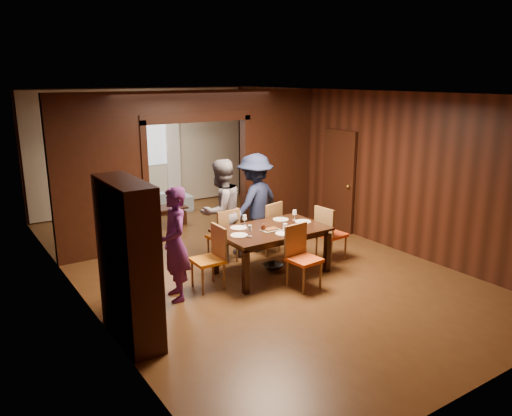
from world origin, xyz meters
TOP-DOWN VIEW (x-y plane):
  - floor at (0.00, 0.00)m, footprint 9.00×9.00m
  - ceiling at (0.00, 0.00)m, footprint 5.50×9.00m
  - room_walls at (0.00, 1.89)m, footprint 5.52×9.01m
  - person_purple at (-1.59, -0.76)m, footprint 0.49×0.67m
  - person_grey at (-0.26, 0.24)m, footprint 1.02×0.88m
  - person_navy at (0.54, 0.38)m, footprint 1.32×1.02m
  - sofa at (-0.10, 3.85)m, footprint 1.88×0.81m
  - serving_bowl at (0.25, -0.60)m, footprint 0.33×0.33m
  - dining_table at (0.14, -0.71)m, footprint 1.76×1.09m
  - coffee_table at (-0.17, 2.79)m, footprint 0.80×0.50m
  - chair_left at (-1.04, -0.70)m, footprint 0.45×0.45m
  - chair_right at (1.39, -0.78)m, footprint 0.47×0.47m
  - chair_far_l at (-0.28, 0.17)m, footprint 0.47×0.47m
  - chair_far_r at (0.60, 0.13)m, footprint 0.54×0.54m
  - chair_near at (0.20, -1.49)m, footprint 0.48×0.48m
  - hutch at (-2.53, -1.50)m, footprint 0.40×1.20m
  - door_right at (2.70, 0.50)m, footprint 0.06×0.90m
  - window_far at (0.00, 4.44)m, footprint 1.20×0.03m
  - curtain_left at (-0.75, 4.40)m, footprint 0.35×0.06m
  - curtain_right at (0.75, 4.40)m, footprint 0.35×0.06m
  - plate_left at (-0.50, -0.74)m, footprint 0.27×0.27m
  - plate_far_l at (-0.30, -0.40)m, footprint 0.27×0.27m
  - plate_far_r at (0.56, -0.38)m, footprint 0.27×0.27m
  - plate_right at (0.80, -0.70)m, footprint 0.27×0.27m
  - plate_near at (0.13, -1.06)m, footprint 0.27×0.27m
  - platter_a at (0.06, -0.80)m, footprint 0.30×0.20m
  - platter_b at (0.46, -0.94)m, footprint 0.30×0.20m
  - wineglass_left at (-0.38, -0.86)m, footprint 0.08×0.08m
  - wineglass_far at (-0.14, -0.32)m, footprint 0.08×0.08m
  - wineglass_right at (0.75, -0.53)m, footprint 0.08×0.08m
  - tumbler at (0.20, -0.99)m, footprint 0.07×0.07m
  - condiment_jar at (-0.04, -0.74)m, footprint 0.08×0.08m

SIDE VIEW (x-z plane):
  - floor at x=0.00m, z-range 0.00..0.00m
  - coffee_table at x=-0.17m, z-range 0.00..0.40m
  - sofa at x=-0.10m, z-range 0.00..0.54m
  - dining_table at x=0.14m, z-range 0.00..0.76m
  - chair_left at x=-1.04m, z-range 0.00..0.97m
  - chair_right at x=1.39m, z-range 0.00..0.97m
  - chair_far_l at x=-0.28m, z-range 0.00..0.97m
  - chair_far_r at x=0.60m, z-range 0.00..0.97m
  - chair_near at x=0.20m, z-range 0.00..0.97m
  - plate_left at x=-0.50m, z-range 0.76..0.77m
  - plate_far_l at x=-0.30m, z-range 0.76..0.77m
  - plate_far_r at x=0.56m, z-range 0.76..0.77m
  - plate_right at x=0.80m, z-range 0.76..0.77m
  - plate_near at x=0.13m, z-range 0.76..0.77m
  - platter_a at x=0.06m, z-range 0.76..0.80m
  - platter_b at x=0.46m, z-range 0.76..0.80m
  - serving_bowl at x=0.25m, z-range 0.76..0.84m
  - condiment_jar at x=-0.04m, z-range 0.76..0.87m
  - tumbler at x=0.20m, z-range 0.76..0.90m
  - person_purple at x=-1.59m, z-range 0.00..1.67m
  - wineglass_left at x=-0.38m, z-range 0.76..0.94m
  - wineglass_far at x=-0.14m, z-range 0.76..0.94m
  - wineglass_right at x=0.75m, z-range 0.76..0.94m
  - person_grey at x=-0.26m, z-range 0.00..1.80m
  - person_navy at x=0.54m, z-range 0.00..1.81m
  - hutch at x=-2.53m, z-range 0.00..2.00m
  - door_right at x=2.70m, z-range 0.00..2.10m
  - curtain_left at x=-0.75m, z-range 0.05..2.45m
  - curtain_right at x=0.75m, z-range 0.05..2.45m
  - room_walls at x=0.00m, z-range 0.06..2.96m
  - window_far at x=0.00m, z-range 1.05..2.35m
  - ceiling at x=0.00m, z-range 2.89..2.91m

